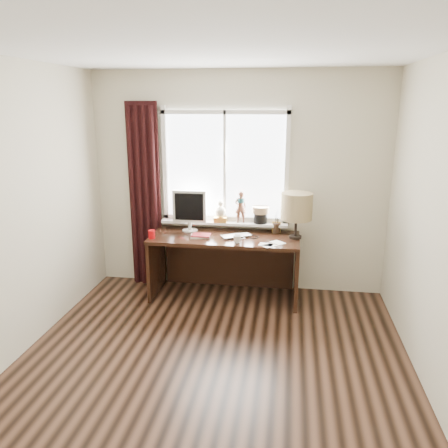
% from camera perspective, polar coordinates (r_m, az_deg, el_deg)
% --- Properties ---
extents(floor, '(3.50, 4.00, 0.00)m').
position_cam_1_polar(floor, '(3.86, -2.21, -19.58)').
color(floor, '#533323').
rests_on(floor, ground).
extents(ceiling, '(3.50, 4.00, 0.00)m').
position_cam_1_polar(ceiling, '(3.19, -2.73, 22.33)').
color(ceiling, white).
rests_on(ceiling, wall_back).
extents(wall_back, '(3.50, 0.00, 2.60)m').
position_cam_1_polar(wall_back, '(5.22, 1.80, 5.32)').
color(wall_back, beige).
rests_on(wall_back, ground).
extents(wall_front, '(3.50, 0.00, 2.60)m').
position_cam_1_polar(wall_front, '(1.56, -17.79, -21.30)').
color(wall_front, beige).
rests_on(wall_front, ground).
extents(laptop, '(0.40, 0.36, 0.03)m').
position_cam_1_polar(laptop, '(4.97, 1.61, -1.58)').
color(laptop, silver).
rests_on(laptop, desk).
extents(mug, '(0.13, 0.12, 0.09)m').
position_cam_1_polar(mug, '(4.76, 1.73, -1.94)').
color(mug, white).
rests_on(mug, desk).
extents(red_cup, '(0.07, 0.07, 0.10)m').
position_cam_1_polar(red_cup, '(4.98, -9.42, -1.34)').
color(red_cup, '#A50507').
rests_on(red_cup, desk).
extents(window, '(1.52, 0.20, 1.40)m').
position_cam_1_polar(window, '(5.19, 0.30, 5.38)').
color(window, white).
rests_on(window, ground).
extents(curtain, '(0.38, 0.09, 2.25)m').
position_cam_1_polar(curtain, '(5.42, -10.32, 3.46)').
color(curtain, black).
rests_on(curtain, floor).
extents(desk, '(1.70, 0.70, 0.75)m').
position_cam_1_polar(desk, '(5.17, 0.26, -3.86)').
color(desk, black).
rests_on(desk, floor).
extents(monitor, '(0.40, 0.18, 0.49)m').
position_cam_1_polar(monitor, '(5.16, -4.53, 2.06)').
color(monitor, beige).
rests_on(monitor, desk).
extents(notebook_stack, '(0.25, 0.20, 0.03)m').
position_cam_1_polar(notebook_stack, '(4.98, -3.05, -1.53)').
color(notebook_stack, beige).
rests_on(notebook_stack, desk).
extents(brush_holder, '(0.09, 0.09, 0.25)m').
position_cam_1_polar(brush_holder, '(5.16, 6.86, -0.49)').
color(brush_holder, black).
rests_on(brush_holder, desk).
extents(icon_frame, '(0.10, 0.03, 0.13)m').
position_cam_1_polar(icon_frame, '(5.17, 6.86, -0.41)').
color(icon_frame, gold).
rests_on(icon_frame, desk).
extents(table_lamp, '(0.35, 0.35, 0.52)m').
position_cam_1_polar(table_lamp, '(4.91, 9.46, 2.23)').
color(table_lamp, black).
rests_on(table_lamp, desk).
extents(loose_papers, '(0.30, 0.31, 0.00)m').
position_cam_1_polar(loose_papers, '(4.74, 6.16, -2.64)').
color(loose_papers, white).
rests_on(loose_papers, desk).
extents(desk_cables, '(0.39, 0.27, 0.01)m').
position_cam_1_polar(desk_cables, '(4.97, 2.36, -1.67)').
color(desk_cables, black).
rests_on(desk_cables, desk).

